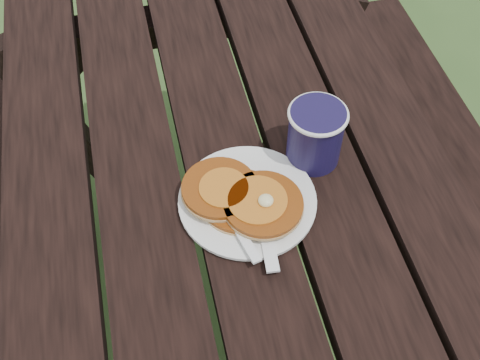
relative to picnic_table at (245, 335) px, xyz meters
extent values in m
cube|color=black|center=(0.00, 0.00, 0.36)|extent=(0.75, 1.80, 0.04)
cylinder|color=white|center=(0.02, 0.06, 0.39)|extent=(0.25, 0.25, 0.01)
cylinder|color=#8D410F|center=(0.00, 0.06, 0.40)|extent=(0.12, 0.12, 0.01)
cylinder|color=#8D410F|center=(-0.03, 0.08, 0.41)|extent=(0.12, 0.12, 0.01)
cylinder|color=#8D410F|center=(0.03, 0.03, 0.41)|extent=(0.13, 0.13, 0.01)
cylinder|color=#AD5E18|center=(0.03, 0.04, 0.42)|extent=(0.09, 0.09, 0.00)
ellipsoid|color=#F4E59E|center=(0.04, 0.03, 0.42)|extent=(0.02, 0.02, 0.01)
cube|color=white|center=(0.03, 0.01, 0.39)|extent=(0.04, 0.18, 0.00)
cylinder|color=#181139|center=(0.15, 0.13, 0.44)|extent=(0.09, 0.09, 0.11)
torus|color=white|center=(0.15, 0.13, 0.49)|extent=(0.10, 0.10, 0.01)
cylinder|color=black|center=(0.15, 0.13, 0.49)|extent=(0.08, 0.08, 0.01)
camera|label=1|loc=(-0.12, -0.49, 1.18)|focal=45.00mm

